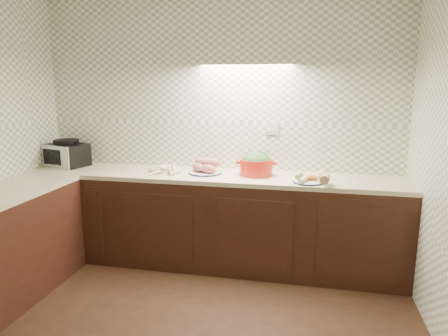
% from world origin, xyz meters
% --- Properties ---
extents(room, '(3.60, 3.60, 2.60)m').
position_xyz_m(room, '(0.00, 0.00, 1.63)').
color(room, black).
rests_on(room, ground).
extents(counter, '(3.60, 3.60, 0.90)m').
position_xyz_m(counter, '(-0.68, 0.68, 0.45)').
color(counter, black).
rests_on(counter, ground).
extents(toaster_oven, '(0.46, 0.40, 0.28)m').
position_xyz_m(toaster_oven, '(-1.56, 1.57, 1.03)').
color(toaster_oven, black).
rests_on(toaster_oven, counter).
extents(parsnip_pile, '(0.33, 0.35, 0.07)m').
position_xyz_m(parsnip_pile, '(-0.42, 1.43, 0.93)').
color(parsnip_pile, beige).
rests_on(parsnip_pile, counter).
extents(sweet_potato_plate, '(0.33, 0.32, 0.14)m').
position_xyz_m(sweet_potato_plate, '(-0.06, 1.54, 0.96)').
color(sweet_potato_plate, '#141B3D').
rests_on(sweet_potato_plate, counter).
extents(onion_bowl, '(0.13, 0.13, 0.10)m').
position_xyz_m(onion_bowl, '(-0.09, 1.65, 0.94)').
color(onion_bowl, black).
rests_on(onion_bowl, counter).
extents(dutch_oven, '(0.38, 0.33, 0.21)m').
position_xyz_m(dutch_oven, '(0.43, 1.56, 1.00)').
color(dutch_oven, red).
rests_on(dutch_oven, counter).
extents(veg_plate, '(0.34, 0.29, 0.12)m').
position_xyz_m(veg_plate, '(0.96, 1.34, 0.94)').
color(veg_plate, '#141B3D').
rests_on(veg_plate, counter).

